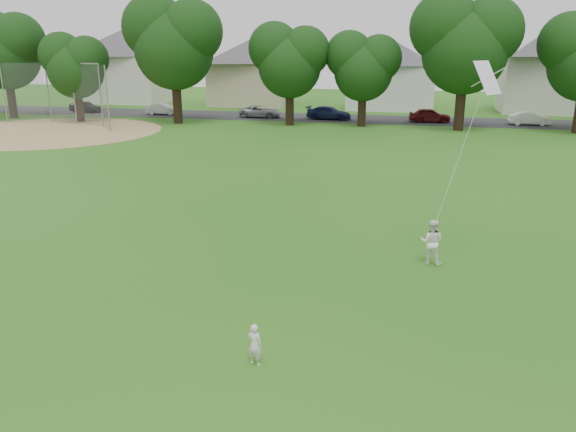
% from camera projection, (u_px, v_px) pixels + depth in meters
% --- Properties ---
extents(ground, '(160.00, 160.00, 0.00)m').
position_uv_depth(ground, '(270.00, 329.00, 13.67)').
color(ground, '#215413').
rests_on(ground, ground).
extents(street, '(90.00, 7.00, 0.01)m').
position_uv_depth(street, '(384.00, 120.00, 52.82)').
color(street, '#2D2D30').
rests_on(street, ground).
extents(dirt_infield, '(18.00, 18.00, 0.02)m').
position_uv_depth(dirt_infield, '(48.00, 131.00, 45.41)').
color(dirt_infield, '#9E7F51').
rests_on(dirt_infield, ground).
extents(toddler, '(0.40, 0.31, 0.97)m').
position_uv_depth(toddler, '(255.00, 344.00, 12.03)').
color(toddler, silver).
rests_on(toddler, ground).
extents(older_boy, '(0.76, 0.62, 1.46)m').
position_uv_depth(older_boy, '(431.00, 242.00, 17.59)').
color(older_boy, white).
rests_on(older_boy, ground).
extents(kite, '(1.12, 1.17, 5.24)m').
position_uv_depth(kite, '(459.00, 158.00, 16.74)').
color(kite, white).
rests_on(kite, ground).
extents(baseball_backstop, '(11.63, 4.30, 5.22)m').
position_uv_depth(baseball_backstop, '(69.00, 95.00, 48.59)').
color(baseball_backstop, gray).
rests_on(baseball_backstop, ground).
extents(tree_row, '(82.58, 8.37, 11.83)m').
position_uv_depth(tree_row, '(441.00, 43.00, 44.11)').
color(tree_row, black).
rests_on(tree_row, ground).
extents(parked_cars, '(55.12, 2.22, 1.26)m').
position_uv_depth(parked_cars, '(351.00, 114.00, 52.37)').
color(parked_cars, black).
rests_on(parked_cars, ground).
extents(house_row, '(77.83, 14.06, 10.33)m').
position_uv_depth(house_row, '(392.00, 63.00, 60.72)').
color(house_row, silver).
rests_on(house_row, ground).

